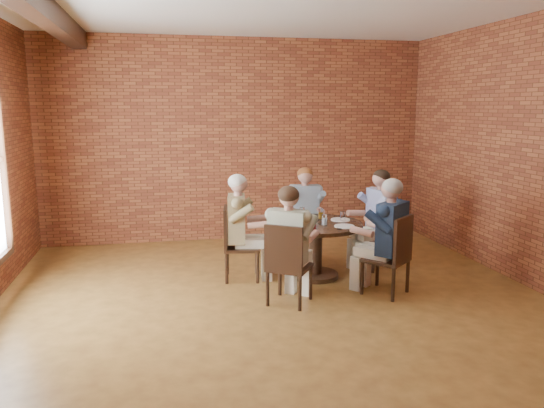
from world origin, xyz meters
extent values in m
plane|color=olive|center=(0.00, 0.00, 0.00)|extent=(7.00, 7.00, 0.00)
plane|color=brown|center=(0.00, 3.50, 1.70)|extent=(7.00, 0.00, 7.00)
plane|color=brown|center=(0.00, -3.50, 1.70)|extent=(7.00, 0.00, 7.00)
cube|color=black|center=(-3.17, 1.44, 1.65)|extent=(0.10, 0.08, 2.20)
cylinder|color=black|center=(0.70, 1.13, 0.03)|extent=(0.62, 0.62, 0.06)
cylinder|color=black|center=(0.70, 1.13, 0.35)|extent=(0.18, 0.18, 0.64)
cylinder|color=#3E2616|center=(0.70, 1.13, 0.72)|extent=(1.23, 1.23, 0.05)
cube|color=black|center=(1.68, 1.39, 0.43)|extent=(0.56, 0.56, 0.04)
cube|color=black|center=(1.88, 1.44, 0.71)|extent=(0.16, 0.45, 0.52)
cylinder|color=black|center=(1.43, 1.53, 0.21)|extent=(0.04, 0.04, 0.41)
cylinder|color=black|center=(1.53, 1.14, 0.21)|extent=(0.04, 0.04, 0.41)
cylinder|color=black|center=(1.82, 1.63, 0.21)|extent=(0.04, 0.04, 0.41)
cylinder|color=black|center=(1.92, 1.25, 0.21)|extent=(0.04, 0.04, 0.41)
cube|color=black|center=(0.81, 2.07, 0.43)|extent=(0.49, 0.49, 0.04)
cube|color=black|center=(0.83, 2.27, 0.70)|extent=(0.44, 0.09, 0.51)
cylinder|color=black|center=(0.60, 1.91, 0.21)|extent=(0.04, 0.04, 0.41)
cylinder|color=black|center=(0.98, 1.86, 0.21)|extent=(0.04, 0.04, 0.41)
cylinder|color=black|center=(0.64, 2.29, 0.21)|extent=(0.04, 0.04, 0.41)
cylinder|color=black|center=(1.02, 2.24, 0.21)|extent=(0.04, 0.04, 0.41)
cube|color=black|center=(-0.27, 1.27, 0.43)|extent=(0.52, 0.52, 0.04)
cube|color=black|center=(-0.48, 1.30, 0.71)|extent=(0.11, 0.46, 0.52)
cylinder|color=black|center=(-0.10, 1.04, 0.21)|extent=(0.04, 0.04, 0.41)
cylinder|color=black|center=(-0.05, 1.44, 0.21)|extent=(0.04, 0.04, 0.41)
cylinder|color=black|center=(-0.50, 1.10, 0.21)|extent=(0.04, 0.04, 0.41)
cylinder|color=black|center=(-0.44, 1.50, 0.21)|extent=(0.04, 0.04, 0.41)
cube|color=black|center=(0.14, 0.28, 0.43)|extent=(0.63, 0.63, 0.04)
cube|color=black|center=(0.02, 0.11, 0.71)|extent=(0.40, 0.28, 0.52)
cylinder|color=black|center=(0.41, 0.34, 0.21)|extent=(0.04, 0.04, 0.41)
cylinder|color=black|center=(0.08, 0.56, 0.21)|extent=(0.04, 0.04, 0.41)
cylinder|color=black|center=(0.19, 0.01, 0.21)|extent=(0.04, 0.04, 0.41)
cylinder|color=black|center=(-0.13, 0.23, 0.21)|extent=(0.04, 0.04, 0.41)
cube|color=black|center=(1.36, 0.36, 0.43)|extent=(0.66, 0.66, 0.04)
cube|color=black|center=(1.50, 0.19, 0.72)|extent=(0.38, 0.34, 0.54)
cylinder|color=black|center=(1.39, 0.64, 0.21)|extent=(0.04, 0.04, 0.41)
cylinder|color=black|center=(1.07, 0.38, 0.21)|extent=(0.04, 0.04, 0.41)
cylinder|color=black|center=(1.65, 0.33, 0.21)|extent=(0.04, 0.04, 0.41)
cylinder|color=black|center=(1.34, 0.07, 0.21)|extent=(0.04, 0.04, 0.41)
cylinder|color=white|center=(1.07, 1.22, 0.76)|extent=(0.26, 0.26, 0.01)
cylinder|color=white|center=(0.69, 1.50, 0.76)|extent=(0.26, 0.26, 0.01)
cylinder|color=white|center=(0.31, 1.39, 0.76)|extent=(0.26, 0.26, 0.01)
cylinder|color=white|center=(0.99, 0.83, 0.76)|extent=(0.26, 0.26, 0.01)
cylinder|color=white|center=(1.07, 1.12, 0.82)|extent=(0.07, 0.07, 0.14)
cylinder|color=white|center=(0.84, 1.37, 0.82)|extent=(0.07, 0.07, 0.14)
cylinder|color=white|center=(0.61, 1.51, 0.82)|extent=(0.07, 0.07, 0.14)
cylinder|color=white|center=(0.48, 1.17, 0.82)|extent=(0.07, 0.07, 0.14)
cylinder|color=white|center=(0.45, 1.12, 0.82)|extent=(0.07, 0.07, 0.14)
cylinder|color=white|center=(0.57, 0.79, 0.82)|extent=(0.07, 0.07, 0.14)
cylinder|color=white|center=(0.78, 0.99, 0.82)|extent=(0.07, 0.07, 0.14)
cube|color=black|center=(0.90, 0.75, 0.75)|extent=(0.10, 0.14, 0.01)
camera|label=1|loc=(-1.26, -5.46, 2.27)|focal=35.00mm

